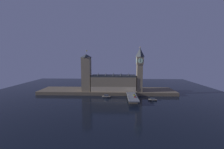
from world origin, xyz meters
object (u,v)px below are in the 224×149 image
(street_lamp_near, at_px, (129,96))
(street_lamp_far, at_px, (127,90))
(pedestrian_mid_walk, at_px, (137,96))
(boat_downstream, at_px, (153,100))
(boat_upstream, at_px, (106,97))
(street_lamp_mid, at_px, (137,93))
(victoria_tower, at_px, (86,73))
(pedestrian_far_rail, at_px, (127,93))
(pedestrian_near_rail, at_px, (129,98))
(car_southbound_trail, at_px, (134,95))
(clock_tower, at_px, (140,68))
(car_southbound_lead, at_px, (135,97))

(street_lamp_near, xyz_separation_m, street_lamp_far, (0.00, 29.44, 0.10))
(pedestrian_mid_walk, xyz_separation_m, boat_downstream, (21.73, 4.41, -6.00))
(boat_upstream, relative_size, boat_downstream, 1.10)
(street_lamp_mid, distance_m, street_lamp_far, 19.03)
(pedestrian_mid_walk, height_order, street_lamp_far, street_lamp_far)
(victoria_tower, relative_size, pedestrian_far_rail, 37.31)
(street_lamp_far, bearing_deg, boat_upstream, -175.95)
(street_lamp_mid, bearing_deg, victoria_tower, 156.12)
(street_lamp_mid, bearing_deg, pedestrian_near_rail, -135.41)
(car_southbound_trail, relative_size, pedestrian_far_rail, 2.37)
(clock_tower, height_order, car_southbound_lead, clock_tower)
(street_lamp_near, xyz_separation_m, boat_upstream, (-29.94, 27.32, -8.61))
(pedestrian_mid_walk, bearing_deg, victoria_tower, 153.86)
(car_southbound_lead, relative_size, boat_downstream, 0.34)
(car_southbound_lead, xyz_separation_m, car_southbound_trail, (0.00, 8.62, 0.08))
(clock_tower, bearing_deg, car_southbound_trail, -111.79)
(pedestrian_mid_walk, bearing_deg, car_southbound_trail, 114.97)
(pedestrian_near_rail, bearing_deg, street_lamp_far, 90.87)
(car_southbound_lead, bearing_deg, car_southbound_trail, 90.00)
(victoria_tower, bearing_deg, boat_downstream, -18.48)
(victoria_tower, xyz_separation_m, car_southbound_trail, (71.84, -30.58, -27.22))
(car_southbound_trail, bearing_deg, clock_tower, 68.21)
(pedestrian_near_rail, distance_m, pedestrian_far_rail, 25.51)
(street_lamp_near, distance_m, street_lamp_mid, 19.03)
(car_southbound_lead, height_order, boat_downstream, car_southbound_lead)
(clock_tower, relative_size, street_lamp_near, 10.92)
(boat_upstream, bearing_deg, street_lamp_near, -42.38)
(clock_tower, distance_m, pedestrian_near_rail, 58.04)
(street_lamp_near, bearing_deg, car_southbound_lead, 44.67)
(boat_upstream, bearing_deg, boat_downstream, -10.37)
(car_southbound_lead, relative_size, pedestrian_near_rail, 2.72)
(victoria_tower, bearing_deg, car_southbound_trail, -23.06)
(pedestrian_far_rail, xyz_separation_m, street_lamp_mid, (11.66, -14.02, 3.36))
(pedestrian_far_rail, bearing_deg, clock_tower, 40.39)
(victoria_tower, distance_m, boat_upstream, 50.77)
(pedestrian_far_rail, xyz_separation_m, boat_downstream, (33.00, -13.01, -5.99))
(pedestrian_mid_walk, relative_size, street_lamp_near, 0.27)
(car_southbound_trail, bearing_deg, boat_upstream, 165.61)
(street_lamp_near, height_order, street_lamp_mid, street_lamp_mid)
(street_lamp_far, bearing_deg, street_lamp_near, -90.00)
(pedestrian_mid_walk, bearing_deg, street_lamp_near, -135.85)
(street_lamp_near, bearing_deg, car_southbound_trail, 63.01)
(clock_tower, relative_size, pedestrian_mid_walk, 39.83)
(street_lamp_far, bearing_deg, car_southbound_trail, -53.77)
(clock_tower, height_order, street_lamp_far, clock_tower)
(car_southbound_trail, relative_size, street_lamp_near, 0.64)
(pedestrian_mid_walk, bearing_deg, pedestrian_near_rail, -144.29)
(car_southbound_trail, bearing_deg, pedestrian_near_rail, -120.85)
(car_southbound_lead, height_order, car_southbound_trail, car_southbound_trail)
(street_lamp_near, bearing_deg, pedestrian_near_rail, 82.93)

